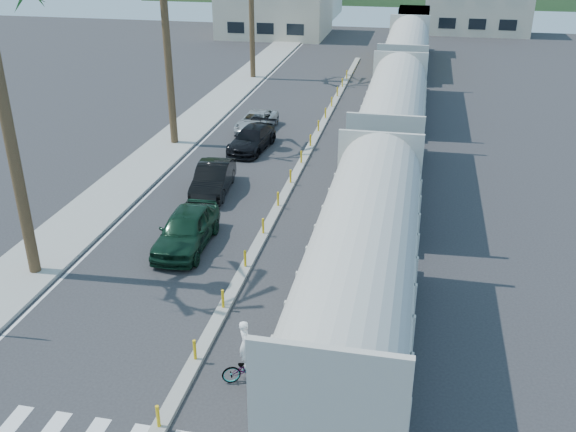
% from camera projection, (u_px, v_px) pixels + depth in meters
% --- Properties ---
extents(ground, '(140.00, 140.00, 0.00)m').
position_uv_depth(ground, '(173.00, 405.00, 18.47)').
color(ground, '#28282B').
rests_on(ground, ground).
extents(sidewalk, '(3.00, 90.00, 0.15)m').
position_uv_depth(sidewalk, '(188.00, 129.00, 42.15)').
color(sidewalk, gray).
rests_on(sidewalk, ground).
extents(rails, '(1.56, 100.00, 0.06)m').
position_uv_depth(rails, '(398.00, 128.00, 42.34)').
color(rails, black).
rests_on(rails, ground).
extents(median, '(0.45, 60.00, 0.85)m').
position_uv_depth(median, '(301.00, 164.00, 36.12)').
color(median, gray).
rests_on(median, ground).
extents(lane_markings, '(9.42, 90.00, 0.01)m').
position_uv_depth(lane_markings, '(283.00, 136.00, 41.01)').
color(lane_markings, silver).
rests_on(lane_markings, ground).
extents(freight_train, '(3.00, 60.94, 5.85)m').
position_uv_depth(freight_train, '(397.00, 106.00, 36.64)').
color(freight_train, beige).
rests_on(freight_train, ground).
extents(car_lead, '(2.27, 4.96, 1.65)m').
position_uv_depth(car_lead, '(186.00, 229.00, 26.98)').
color(car_lead, black).
rests_on(car_lead, ground).
extents(car_second, '(2.53, 4.87, 1.50)m').
position_uv_depth(car_second, '(213.00, 179.00, 32.35)').
color(car_second, black).
rests_on(car_second, ground).
extents(car_third, '(2.85, 5.06, 1.36)m').
position_uv_depth(car_third, '(252.00, 139.00, 38.32)').
color(car_third, black).
rests_on(car_third, ground).
extents(car_rear, '(2.58, 4.62, 1.21)m').
position_uv_depth(car_rear, '(256.00, 121.00, 41.80)').
color(car_rear, '#B9BCBF').
rests_on(car_rear, ground).
extents(cyclist, '(1.86, 2.13, 2.09)m').
position_uv_depth(cyclist, '(249.00, 362.00, 19.24)').
color(cyclist, '#9EA0A5').
rests_on(cyclist, ground).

